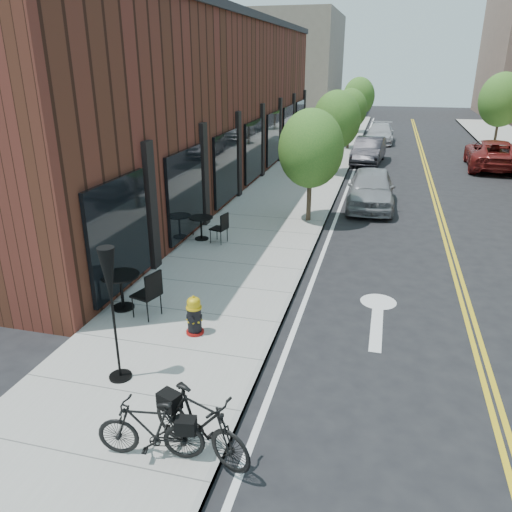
% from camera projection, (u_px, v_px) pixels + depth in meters
% --- Properties ---
extents(ground, '(120.00, 120.00, 0.00)m').
position_uv_depth(ground, '(264.00, 366.00, 9.38)').
color(ground, black).
rests_on(ground, ground).
extents(sidewalk_near, '(4.00, 70.00, 0.12)m').
position_uv_depth(sidewalk_near, '(276.00, 211.00, 18.83)').
color(sidewalk_near, '#9E9B93').
rests_on(sidewalk_near, ground).
extents(building_near, '(5.00, 28.00, 7.00)m').
position_uv_depth(building_near, '(198.00, 105.00, 22.24)').
color(building_near, '#442215').
rests_on(building_near, ground).
extents(bg_building_left, '(8.00, 14.00, 10.00)m').
position_uv_depth(bg_building_left, '(299.00, 64.00, 52.67)').
color(bg_building_left, '#726656').
rests_on(bg_building_left, ground).
extents(tree_near_a, '(2.20, 2.20, 3.81)m').
position_uv_depth(tree_near_a, '(311.00, 149.00, 16.68)').
color(tree_near_a, '#382B1E').
rests_on(tree_near_a, sidewalk_near).
extents(tree_near_b, '(2.30, 2.30, 3.98)m').
position_uv_depth(tree_near_b, '(337.00, 120.00, 23.84)').
color(tree_near_b, '#382B1E').
rests_on(tree_near_b, sidewalk_near).
extents(tree_near_c, '(2.10, 2.10, 3.67)m').
position_uv_depth(tree_near_c, '(350.00, 109.00, 31.12)').
color(tree_near_c, '#382B1E').
rests_on(tree_near_c, sidewalk_near).
extents(tree_near_d, '(2.40, 2.40, 4.11)m').
position_uv_depth(tree_near_d, '(359.00, 97.00, 38.23)').
color(tree_near_d, '#382B1E').
rests_on(tree_near_d, sidewalk_near).
extents(tree_far_c, '(2.80, 2.80, 4.62)m').
position_uv_depth(tree_far_c, '(502.00, 100.00, 31.47)').
color(tree_far_c, '#382B1E').
rests_on(tree_far_c, sidewalk_far).
extents(fire_hydrant, '(0.43, 0.43, 0.85)m').
position_uv_depth(fire_hydrant, '(194.00, 316.00, 10.13)').
color(fire_hydrant, maroon).
rests_on(fire_hydrant, sidewalk_near).
extents(bicycle_left, '(1.59, 0.66, 0.93)m').
position_uv_depth(bicycle_left, '(150.00, 429.00, 6.92)').
color(bicycle_left, black).
rests_on(bicycle_left, sidewalk_near).
extents(bicycle_right, '(1.82, 1.11, 1.06)m').
position_uv_depth(bicycle_right, '(200.00, 424.00, 6.92)').
color(bicycle_right, black).
rests_on(bicycle_right, sidewalk_near).
extents(bistro_set_b, '(2.03, 1.06, 1.07)m').
position_uv_depth(bistro_set_b, '(121.00, 286.00, 11.12)').
color(bistro_set_b, black).
rests_on(bistro_set_b, sidewalk_near).
extents(bistro_set_c, '(1.78, 0.90, 0.94)m').
position_uv_depth(bistro_set_c, '(201.00, 225.00, 15.52)').
color(bistro_set_c, black).
rests_on(bistro_set_c, sidewalk_near).
extents(patio_umbrella, '(0.40, 0.40, 2.46)m').
position_uv_depth(patio_umbrella, '(110.00, 287.00, 8.20)').
color(patio_umbrella, black).
rests_on(patio_umbrella, sidewalk_near).
extents(parked_car_a, '(1.87, 4.41, 1.49)m').
position_uv_depth(parked_car_a, '(371.00, 188.00, 19.31)').
color(parked_car_a, gray).
rests_on(parked_car_a, ground).
extents(parked_car_b, '(1.84, 4.36, 1.40)m').
position_uv_depth(parked_car_b, '(369.00, 150.00, 27.75)').
color(parked_car_b, black).
rests_on(parked_car_b, ground).
extents(parked_car_c, '(1.84, 4.47, 1.29)m').
position_uv_depth(parked_car_c, '(380.00, 133.00, 34.66)').
color(parked_car_c, '#B3B3B8').
rests_on(parked_car_c, ground).
extents(parked_car_far, '(2.81, 5.58, 1.51)m').
position_uv_depth(parked_car_far, '(493.00, 154.00, 26.28)').
color(parked_car_far, maroon).
rests_on(parked_car_far, ground).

